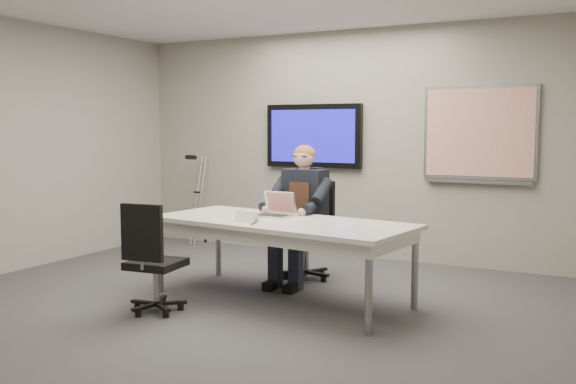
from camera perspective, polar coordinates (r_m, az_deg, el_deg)
The scene contains 12 objects.
floor at distance 5.57m, azimuth -6.39°, elevation -11.03°, with size 6.00×6.00×0.02m, color #3C3B3E.
wall_back at distance 8.00m, azimuth 5.68°, elevation 4.25°, with size 6.00×0.02×2.80m, color #9D988D.
conference_table at distance 5.92m, azimuth -0.65°, elevation -3.34°, with size 2.56×1.33×0.76m.
tv_display at distance 8.15m, azimuth 2.27°, elevation 5.00°, with size 1.30×0.09×0.80m.
whiteboard at distance 7.52m, azimuth 16.65°, elevation 4.94°, with size 1.25×0.08×1.10m.
office_chair_far at distance 6.85m, azimuth 1.84°, elevation -5.03°, with size 0.55×0.55×1.04m.
office_chair_near at distance 5.71m, azimuth -11.85°, elevation -7.55°, with size 0.51×0.51×0.97m.
seated_person at distance 6.58m, azimuth 0.81°, elevation -3.25°, with size 0.45×0.77×1.43m.
crutch at distance 8.89m, azimuth -7.98°, elevation -0.59°, with size 0.17×0.39×1.27m, color #AAACB2, non-canonical shape.
laptop at distance 6.17m, azimuth -1.07°, elevation -1.61°, with size 0.33×0.31×0.23m.
name_tent at distance 5.81m, azimuth -3.71°, elevation -2.20°, with size 0.23×0.06×0.09m, color white, non-canonical shape.
pen at distance 5.68m, azimuth -3.05°, elevation -2.79°, with size 0.01×0.01×0.14m, color black.
Camera 1 is at (3.01, -4.41, 1.60)m, focal length 40.00 mm.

